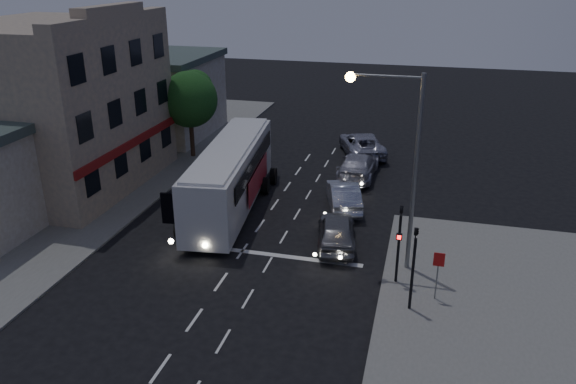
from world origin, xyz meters
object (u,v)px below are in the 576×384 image
(traffic_signal_side, at_px, (414,259))
(regulatory_sign, at_px, (438,268))
(car_sedan_b, at_px, (358,166))
(traffic_signal_main, at_px, (399,235))
(tour_bus, at_px, (231,174))
(car_sedan_c, at_px, (362,144))
(car_suv, at_px, (336,231))
(street_tree, at_px, (189,97))
(streetlight, at_px, (401,151))
(car_sedan_a, at_px, (343,195))

(traffic_signal_side, xyz_separation_m, regulatory_sign, (1.00, 0.96, -0.82))
(car_sedan_b, bearing_deg, traffic_signal_main, 106.36)
(tour_bus, bearing_deg, car_sedan_c, 56.04)
(tour_bus, bearing_deg, traffic_signal_main, -38.65)
(tour_bus, relative_size, traffic_signal_side, 3.09)
(car_suv, relative_size, street_tree, 0.75)
(tour_bus, height_order, car_sedan_b, tour_bus)
(car_sedan_c, height_order, streetlight, streetlight)
(car_sedan_c, bearing_deg, car_sedan_b, 75.69)
(car_suv, xyz_separation_m, streetlight, (2.95, -1.60, 4.94))
(streetlight, relative_size, street_tree, 1.45)
(car_sedan_a, distance_m, regulatory_sign, 10.30)
(car_suv, bearing_deg, regulatory_sign, 130.43)
(car_suv, xyz_separation_m, car_sedan_c, (-0.65, 14.89, 0.02))
(car_sedan_a, bearing_deg, regulatory_sign, 105.46)
(tour_bus, height_order, streetlight, streetlight)
(car_sedan_b, height_order, car_sedan_c, car_sedan_c)
(streetlight, bearing_deg, car_sedan_b, 105.44)
(traffic_signal_main, relative_size, streetlight, 0.46)
(street_tree, bearing_deg, traffic_signal_main, -42.03)
(regulatory_sign, xyz_separation_m, streetlight, (-1.96, 2.44, 4.14))
(traffic_signal_main, xyz_separation_m, street_tree, (-15.81, 14.25, 2.08))
(car_sedan_b, relative_size, car_sedan_c, 0.95)
(car_sedan_a, relative_size, traffic_signal_side, 1.16)
(tour_bus, bearing_deg, car_suv, -31.94)
(traffic_signal_main, xyz_separation_m, streetlight, (-0.26, 1.42, 3.31))
(street_tree, bearing_deg, car_suv, -41.69)
(car_sedan_a, bearing_deg, traffic_signal_main, 99.23)
(tour_bus, bearing_deg, streetlight, -32.94)
(tour_bus, bearing_deg, regulatory_sign, -38.48)
(car_suv, xyz_separation_m, car_sedan_a, (-0.40, 4.75, -0.01))
(streetlight, bearing_deg, street_tree, 140.49)
(car_sedan_a, relative_size, car_sedan_b, 0.85)
(tour_bus, height_order, traffic_signal_side, traffic_signal_side)
(traffic_signal_main, distance_m, streetlight, 3.61)
(car_sedan_c, bearing_deg, regulatory_sign, 87.50)
(tour_bus, xyz_separation_m, car_sedan_b, (6.44, 6.86, -1.25))
(tour_bus, height_order, regulatory_sign, tour_bus)
(car_sedan_b, height_order, traffic_signal_side, traffic_signal_side)
(tour_bus, xyz_separation_m, regulatory_sign, (11.60, -7.20, -0.47))
(traffic_signal_main, height_order, traffic_signal_side, same)
(traffic_signal_side, xyz_separation_m, streetlight, (-0.96, 3.40, 3.31))
(tour_bus, distance_m, traffic_signal_side, 13.39)
(car_sedan_a, height_order, traffic_signal_main, traffic_signal_main)
(traffic_signal_main, xyz_separation_m, regulatory_sign, (1.70, -1.01, -0.82))
(traffic_signal_side, bearing_deg, car_sedan_c, 102.89)
(tour_bus, distance_m, car_sedan_c, 13.26)
(streetlight, bearing_deg, traffic_signal_side, -74.30)
(car_sedan_b, bearing_deg, traffic_signal_side, 106.98)
(car_suv, relative_size, streetlight, 0.52)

